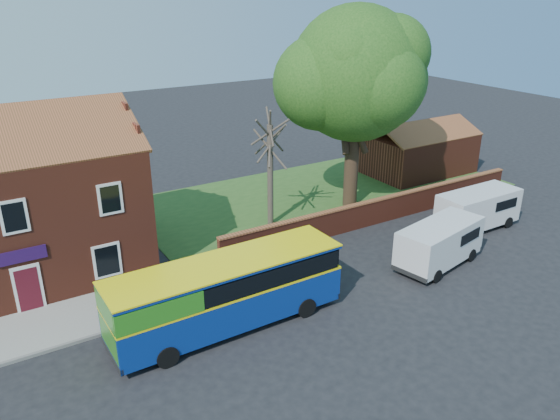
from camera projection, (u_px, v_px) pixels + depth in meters
ground at (250, 348)px, 21.94m from camera, size 120.00×120.00×0.00m
pavement at (39, 329)px, 23.07m from camera, size 18.00×3.50×0.12m
kerb at (47, 351)px, 21.69m from camera, size 18.00×0.15×0.14m
grass_strip at (324, 193)px, 38.47m from camera, size 26.00×12.00×0.04m
shop_building at (7, 212)px, 26.32m from camera, size 12.30×8.13×10.50m
boundary_wall at (381, 210)px, 33.44m from camera, size 22.00×0.38×1.60m
outbuilding at (419, 152)px, 42.22m from camera, size 8.20×5.06×4.17m
bus at (220, 292)px, 22.59m from camera, size 10.12×2.73×3.07m
van_near at (440, 242)px, 28.09m from camera, size 5.51×3.07×2.28m
van_far at (478, 208)px, 32.45m from camera, size 5.25×2.20×2.30m
large_tree at (355, 78)px, 33.44m from camera, size 10.41×8.24×12.70m
bare_tree at (270, 170)px, 32.06m from camera, size 2.54×3.03×6.79m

